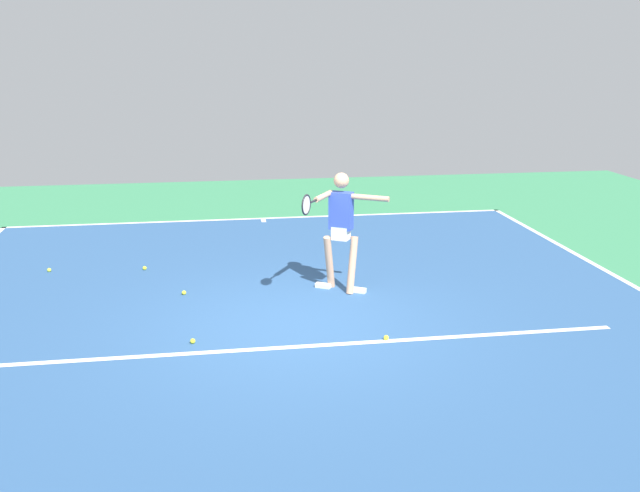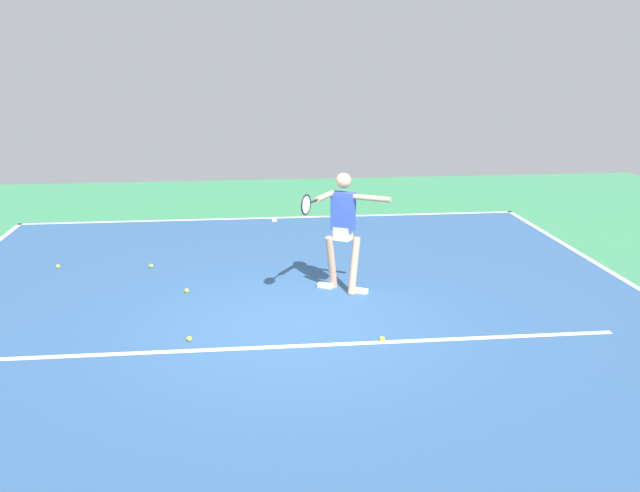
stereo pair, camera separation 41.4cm
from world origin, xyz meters
name	(u,v)px [view 2 (the right image)]	position (x,y,z in m)	size (l,w,h in m)	color
ground_plane	(294,324)	(0.00, 0.00, 0.00)	(22.04, 22.04, 0.00)	#388456
court_surface	(294,324)	(0.00, 0.00, 0.00)	(10.92, 12.53, 0.00)	#2D5484
court_line_baseline_near	(274,218)	(0.00, -6.22, 0.00)	(10.92, 0.10, 0.01)	white
court_line_service	(299,346)	(0.00, 0.73, 0.00)	(8.19, 0.10, 0.01)	white
court_line_centre_mark	(274,220)	(0.00, -6.02, 0.00)	(0.10, 0.30, 0.01)	white
tennis_player	(343,224)	(-0.82, -1.25, 1.06)	(1.36, 1.09, 1.84)	tan
tennis_ball_by_sideline	(382,339)	(-1.06, 0.70, 0.03)	(0.07, 0.07, 0.07)	yellow
tennis_ball_near_service_line	(187,291)	(1.54, -1.43, 0.03)	(0.07, 0.07, 0.07)	yellow
tennis_ball_centre_court	(151,266)	(2.24, -2.78, 0.03)	(0.07, 0.07, 0.07)	yellow
tennis_ball_by_baseline	(58,266)	(3.80, -2.92, 0.03)	(0.07, 0.07, 0.07)	#C6E53D
tennis_ball_far_corner	(189,339)	(1.37, 0.43, 0.03)	(0.07, 0.07, 0.07)	yellow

